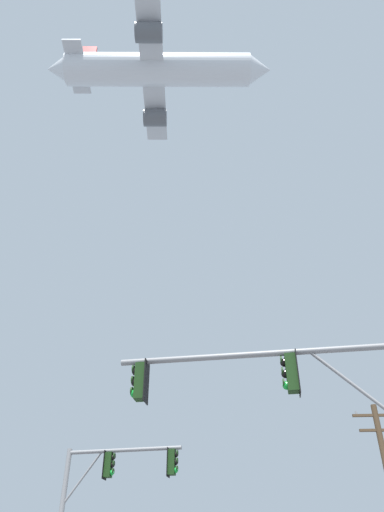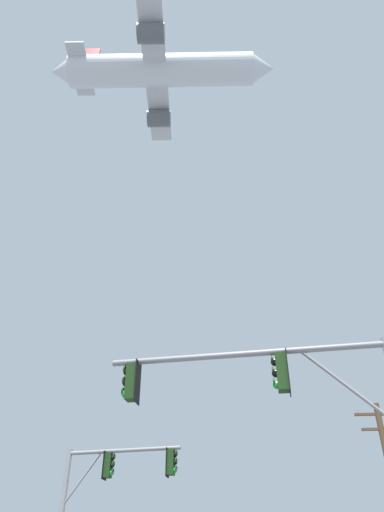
% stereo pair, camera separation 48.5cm
% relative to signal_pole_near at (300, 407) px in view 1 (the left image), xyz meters
% --- Properties ---
extents(signal_pole_near, '(6.74, 0.98, 6.12)m').
position_rel_signal_pole_near_xyz_m(signal_pole_near, '(0.00, 0.00, 0.00)').
color(signal_pole_near, gray).
rests_on(signal_pole_near, ground).
extents(signal_pole_far, '(4.69, 0.94, 5.83)m').
position_rel_signal_pole_near_xyz_m(signal_pole_far, '(-6.30, 8.93, -0.31)').
color(signal_pole_far, gray).
rests_on(signal_pole_far, ground).
extents(airplane, '(28.01, 21.64, 7.65)m').
position_rel_signal_pole_near_xyz_m(airplane, '(-8.05, 25.58, 49.65)').
color(airplane, white).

